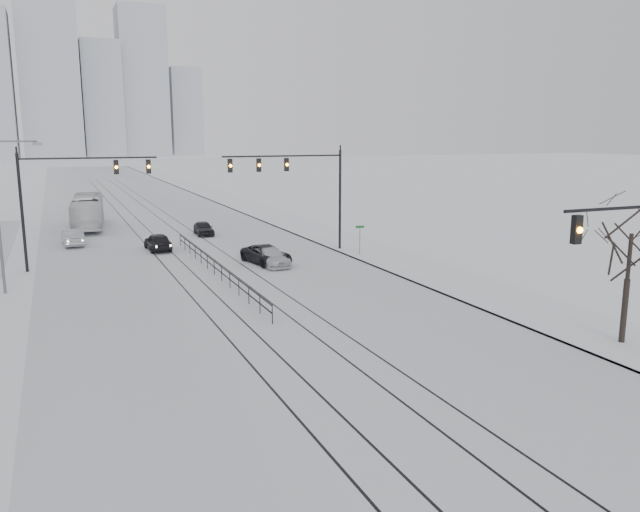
{
  "coord_description": "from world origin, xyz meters",
  "views": [
    {
      "loc": [
        -9.36,
        -9.99,
        9.11
      ],
      "look_at": [
        2.6,
        18.14,
        3.2
      ],
      "focal_mm": 35.0,
      "sensor_mm": 36.0,
      "label": 1
    }
  ],
  "objects_px": {
    "bare_tree": "(631,245)",
    "box_truck": "(88,212)",
    "sedan_nb_far": "(204,228)",
    "sedan_sb_outer": "(73,237)",
    "sedan_nb_front": "(266,255)",
    "sedan_sb_inner": "(158,242)",
    "sedan_nb_right": "(271,257)"
  },
  "relations": [
    {
      "from": "bare_tree",
      "to": "box_truck",
      "type": "relative_size",
      "value": 0.52
    },
    {
      "from": "sedan_nb_far",
      "to": "box_truck",
      "type": "height_order",
      "value": "box_truck"
    },
    {
      "from": "sedan_sb_outer",
      "to": "sedan_nb_front",
      "type": "distance_m",
      "value": 18.57
    },
    {
      "from": "bare_tree",
      "to": "sedan_sb_outer",
      "type": "relative_size",
      "value": 1.39
    },
    {
      "from": "sedan_sb_inner",
      "to": "box_truck",
      "type": "distance_m",
      "value": 16.0
    },
    {
      "from": "sedan_nb_right",
      "to": "sedan_nb_far",
      "type": "height_order",
      "value": "sedan_nb_far"
    },
    {
      "from": "sedan_sb_outer",
      "to": "sedan_nb_far",
      "type": "relative_size",
      "value": 1.17
    },
    {
      "from": "bare_tree",
      "to": "sedan_nb_front",
      "type": "height_order",
      "value": "bare_tree"
    },
    {
      "from": "bare_tree",
      "to": "sedan_nb_far",
      "type": "xyz_separation_m",
      "value": [
        -10.08,
        38.04,
        -3.85
      ]
    },
    {
      "from": "box_truck",
      "to": "sedan_nb_front",
      "type": "bearing_deg",
      "value": 119.39
    },
    {
      "from": "bare_tree",
      "to": "sedan_nb_far",
      "type": "bearing_deg",
      "value": 104.84
    },
    {
      "from": "sedan_nb_right",
      "to": "box_truck",
      "type": "bearing_deg",
      "value": 112.16
    },
    {
      "from": "bare_tree",
      "to": "sedan_nb_far",
      "type": "relative_size",
      "value": 1.63
    },
    {
      "from": "sedan_sb_inner",
      "to": "sedan_nb_far",
      "type": "height_order",
      "value": "sedan_sb_inner"
    },
    {
      "from": "sedan_nb_far",
      "to": "box_truck",
      "type": "bearing_deg",
      "value": 139.3
    },
    {
      "from": "sedan_sb_inner",
      "to": "sedan_sb_outer",
      "type": "distance_m",
      "value": 8.09
    },
    {
      "from": "sedan_nb_right",
      "to": "box_truck",
      "type": "relative_size",
      "value": 0.36
    },
    {
      "from": "sedan_nb_front",
      "to": "sedan_nb_right",
      "type": "xyz_separation_m",
      "value": [
        0.09,
        -0.77,
        -0.04
      ]
    },
    {
      "from": "sedan_sb_outer",
      "to": "sedan_nb_front",
      "type": "xyz_separation_m",
      "value": [
        12.64,
        -13.6,
        -0.06
      ]
    },
    {
      "from": "sedan_sb_inner",
      "to": "box_truck",
      "type": "bearing_deg",
      "value": -76.84
    },
    {
      "from": "bare_tree",
      "to": "sedan_nb_front",
      "type": "relative_size",
      "value": 1.29
    },
    {
      "from": "sedan_nb_front",
      "to": "sedan_nb_far",
      "type": "height_order",
      "value": "sedan_nb_front"
    },
    {
      "from": "sedan_nb_front",
      "to": "sedan_nb_far",
      "type": "relative_size",
      "value": 1.27
    },
    {
      "from": "box_truck",
      "to": "sedan_sb_outer",
      "type": "bearing_deg",
      "value": 84.97
    },
    {
      "from": "sedan_nb_front",
      "to": "sedan_nb_far",
      "type": "bearing_deg",
      "value": 84.0
    },
    {
      "from": "sedan_sb_outer",
      "to": "bare_tree",
      "type": "bearing_deg",
      "value": 116.55
    },
    {
      "from": "bare_tree",
      "to": "sedan_nb_front",
      "type": "distance_m",
      "value": 25.08
    },
    {
      "from": "sedan_nb_front",
      "to": "sedan_nb_right",
      "type": "bearing_deg",
      "value": -93.77
    },
    {
      "from": "bare_tree",
      "to": "box_truck",
      "type": "xyz_separation_m",
      "value": [
        -19.71,
        46.95,
        -2.85
      ]
    },
    {
      "from": "sedan_sb_outer",
      "to": "sedan_nb_far",
      "type": "distance_m",
      "value": 11.48
    },
    {
      "from": "sedan_sb_outer",
      "to": "box_truck",
      "type": "bearing_deg",
      "value": -103.66
    },
    {
      "from": "bare_tree",
      "to": "sedan_sb_inner",
      "type": "xyz_separation_m",
      "value": [
        -15.24,
        31.61,
        -3.78
      ]
    }
  ]
}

